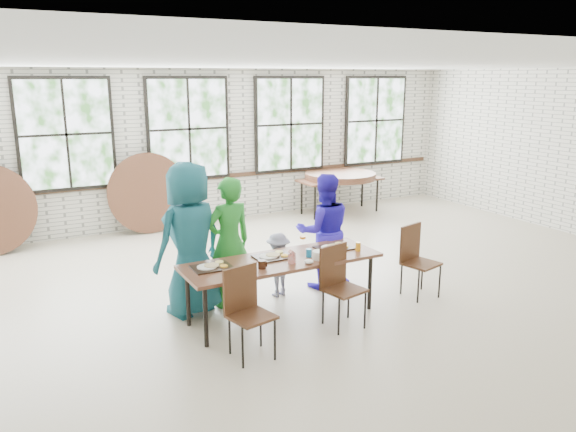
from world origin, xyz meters
name	(u,v)px	position (x,y,z in m)	size (l,w,h in m)	color
room	(189,131)	(0.00, 4.44, 1.83)	(12.00, 12.00, 12.00)	#BEAF97
dining_table	(282,263)	(-0.48, -0.34, 0.69)	(2.41, 0.82, 0.74)	brown
chair_near_left	(246,304)	(-1.24, -0.99, 0.56)	(0.50, 0.49, 0.95)	#4A2B18
chair_near_right	(338,279)	(0.02, -0.82, 0.56)	(0.50, 0.48, 0.95)	#4A2B18
chair_spare	(416,254)	(1.43, -0.51, 0.56)	(0.51, 0.50, 0.95)	#4A2B18
adult_teal	(190,239)	(-1.39, 0.31, 0.94)	(0.92, 0.60, 1.89)	#1B5C69
adult_green	(229,243)	(-0.88, 0.31, 0.83)	(0.61, 0.40, 1.66)	#228228
toddler	(278,265)	(-0.20, 0.31, 0.43)	(0.56, 0.32, 0.86)	#171749
adult_blue	(324,231)	(0.51, 0.31, 0.80)	(0.77, 0.60, 1.59)	#2C1CC8
storage_table	(340,181)	(3.10, 3.86, 0.69)	(1.80, 0.76, 0.74)	brown
tabletop_clutter	(290,257)	(-0.39, -0.38, 0.77)	(2.09, 0.62, 0.11)	black
round_tops_stacked	(340,176)	(3.10, 3.86, 0.80)	(1.50, 1.50, 0.13)	brown
round_tops_leaning	(45,204)	(-2.67, 4.19, 0.74)	(4.19, 0.41, 1.49)	brown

